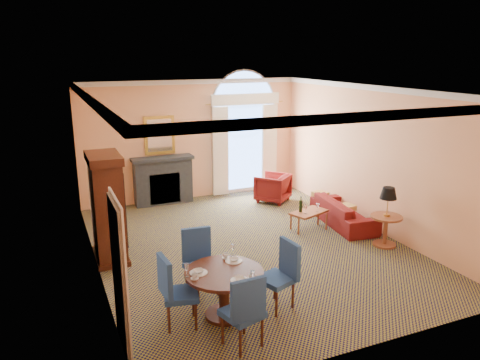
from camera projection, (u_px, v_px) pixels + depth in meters
name	position (u px, v px, depth m)	size (l,w,h in m)	color
ground	(250.00, 246.00, 9.66)	(7.50, 7.50, 0.00)	#15133B
room_envelope	(236.00, 121.00, 9.59)	(6.04, 7.52, 3.45)	#FFB179
armoire	(107.00, 210.00, 8.85)	(0.60, 1.06, 2.07)	#39180D
dining_table	(224.00, 283.00, 6.96)	(1.19, 1.19, 0.95)	#39180D
dining_chair_north	(199.00, 257.00, 7.69)	(0.57, 0.57, 1.09)	navy
dining_chair_south	(245.00, 308.00, 6.14)	(0.60, 0.60, 1.09)	navy
dining_chair_east	(283.00, 270.00, 7.21)	(0.62, 0.62, 1.09)	navy
dining_chair_west	(173.00, 287.00, 6.69)	(0.58, 0.58, 1.09)	navy
sofa	(343.00, 212.00, 10.86)	(2.02, 0.79, 0.59)	maroon
armchair	(273.00, 188.00, 12.54)	(0.80, 0.82, 0.75)	maroon
coffee_table	(309.00, 212.00, 10.48)	(0.96, 0.73, 0.79)	brown
side_table	(387.00, 210.00, 9.52)	(0.65, 0.65, 1.23)	brown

